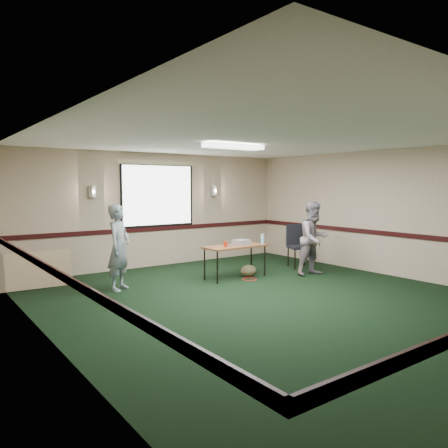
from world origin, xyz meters
TOP-DOWN VIEW (x-y plane):
  - ground at (0.00, 0.00)m, footprint 8.00×8.00m
  - room_shell at (0.00, 2.12)m, footprint 8.00×8.02m
  - folding_table at (0.62, 1.75)m, footprint 1.39×0.58m
  - projector at (0.78, 1.76)m, footprint 0.38×0.34m
  - game_console at (1.02, 1.92)m, footprint 0.22×0.18m
  - red_cup at (0.33, 1.70)m, footprint 0.08×0.08m
  - water_bottle at (1.23, 1.59)m, footprint 0.07×0.07m
  - duffel_bag at (0.91, 1.67)m, footprint 0.41×0.35m
  - cable_coil at (0.77, 1.46)m, footprint 0.32×0.32m
  - folded_table at (-3.00, 3.23)m, footprint 1.36×0.29m
  - conference_chair at (2.60, 1.88)m, footprint 0.65×0.66m
  - person_left at (-1.75, 2.18)m, footprint 0.69×0.67m
  - person_right at (2.20, 1.02)m, footprint 0.82×0.67m

SIDE VIEW (x-z plane):
  - ground at x=0.00m, z-range 0.00..0.00m
  - cable_coil at x=0.77m, z-range 0.00..0.02m
  - duffel_bag at x=0.91m, z-range 0.00..0.26m
  - folded_table at x=-3.00m, z-range 0.00..0.69m
  - conference_chair at x=2.60m, z-range 0.09..1.10m
  - folding_table at x=0.62m, z-range 0.29..0.98m
  - game_console at x=1.02m, z-range 0.69..0.74m
  - projector at x=0.78m, z-range 0.69..0.79m
  - red_cup at x=0.33m, z-range 0.69..0.80m
  - person_left at x=-1.75m, z-range 0.00..1.59m
  - person_right at x=2.20m, z-range 0.00..1.59m
  - water_bottle at x=1.23m, z-range 0.69..0.91m
  - room_shell at x=0.00m, z-range -2.42..5.58m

